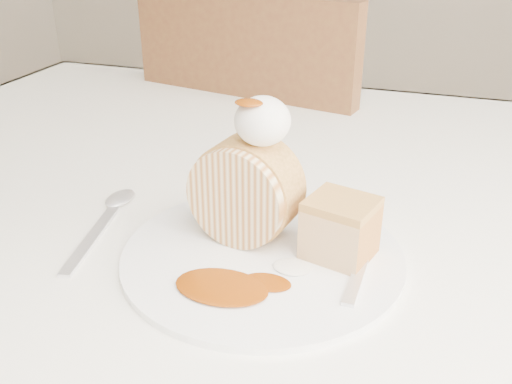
% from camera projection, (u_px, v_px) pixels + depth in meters
% --- Properties ---
extents(table, '(1.40, 0.90, 0.75)m').
position_uv_depth(table, '(320.00, 246.00, 0.75)').
color(table, white).
rests_on(table, ground).
extents(chair_far, '(0.52, 0.52, 0.93)m').
position_uv_depth(chair_far, '(271.00, 179.00, 1.24)').
color(chair_far, brown).
rests_on(chair_far, ground).
extents(plate, '(0.34, 0.34, 0.01)m').
position_uv_depth(plate, '(262.00, 255.00, 0.56)').
color(plate, white).
rests_on(plate, table).
extents(roulade_slice, '(0.11, 0.07, 0.10)m').
position_uv_depth(roulade_slice, '(245.00, 191.00, 0.56)').
color(roulade_slice, beige).
rests_on(roulade_slice, plate).
extents(cake_chunk, '(0.07, 0.07, 0.05)m').
position_uv_depth(cake_chunk, '(340.00, 232.00, 0.54)').
color(cake_chunk, tan).
rests_on(cake_chunk, plate).
extents(whipped_cream, '(0.05, 0.05, 0.05)m').
position_uv_depth(whipped_cream, '(263.00, 121.00, 0.53)').
color(whipped_cream, white).
rests_on(whipped_cream, roulade_slice).
extents(caramel_drizzle, '(0.03, 0.02, 0.01)m').
position_uv_depth(caramel_drizzle, '(249.00, 96.00, 0.51)').
color(caramel_drizzle, '#7C3205').
rests_on(caramel_drizzle, whipped_cream).
extents(caramel_pool, '(0.10, 0.08, 0.00)m').
position_uv_depth(caramel_pool, '(222.00, 287.00, 0.50)').
color(caramel_pool, '#7C3205').
rests_on(caramel_pool, plate).
extents(fork, '(0.03, 0.16, 0.00)m').
position_uv_depth(fork, '(360.00, 268.00, 0.53)').
color(fork, silver).
rests_on(fork, plate).
extents(spoon, '(0.06, 0.17, 0.00)m').
position_uv_depth(spoon, '(92.00, 239.00, 0.59)').
color(spoon, silver).
rests_on(spoon, table).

